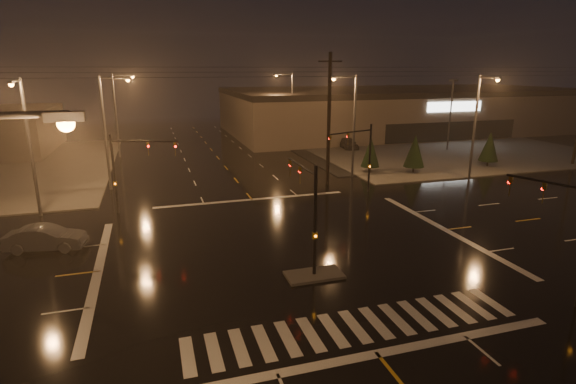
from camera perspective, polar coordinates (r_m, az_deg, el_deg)
ground at (r=27.63m, az=0.43°, el=-7.15°), size 140.00×140.00×0.00m
sidewalk_ne at (r=66.95m, az=17.52°, el=5.67°), size 36.00×36.00×0.12m
median_island at (r=24.15m, az=3.34°, el=-10.46°), size 3.00×1.60×0.15m
crosswalk at (r=20.16m, az=8.48°, el=-16.50°), size 15.00×2.60×0.01m
stop_bar_near at (r=18.69m, az=11.26°, el=-19.50°), size 16.00×0.50×0.01m
stop_bar_far at (r=37.67m, az=-4.61°, el=-0.96°), size 16.00×0.50×0.01m
parking_lot at (r=68.35m, az=21.94°, el=5.44°), size 50.00×24.00×0.08m
retail_building at (r=82.53m, az=14.36°, el=10.28°), size 60.20×28.30×7.20m
signal_mast_median at (r=23.62m, az=2.69°, el=-1.47°), size 0.25×4.59×6.00m
signal_mast_ne at (r=39.11m, az=9.32°, el=5.20°), size 4.84×1.86×6.00m
signal_mast_nw at (r=35.17m, az=-19.73°, el=3.35°), size 4.84×1.86×6.00m
signal_mast_se at (r=24.11m, az=32.28°, el=-3.68°), size 1.55×3.87×6.00m
streetlight_1 at (r=42.73m, az=-21.88°, el=7.89°), size 2.77×0.32×10.00m
streetlight_2 at (r=58.62m, az=-20.76°, el=9.77°), size 2.77×0.32×10.00m
streetlight_3 at (r=44.78m, az=8.05°, el=9.14°), size 2.77×0.32×10.00m
streetlight_4 at (r=63.39m, az=0.29°, el=11.10°), size 2.77×0.32×10.00m
streetlight_5 at (r=36.78m, az=-30.15°, el=5.85°), size 0.32×2.77×10.00m
streetlight_6 at (r=46.53m, az=22.94°, el=8.32°), size 0.32×2.77×10.00m
utility_pole_1 at (r=41.65m, az=5.22°, el=9.21°), size 2.20×0.32×12.00m
conifer_0 at (r=47.45m, az=10.46°, el=4.99°), size 1.94×1.94×3.72m
conifer_1 at (r=48.39m, az=15.79°, el=5.05°), size 2.13×2.13×4.03m
conifer_2 at (r=54.33m, az=24.22°, el=5.31°), size 2.07×2.07×3.93m
car_parked at (r=61.65m, az=7.66°, el=6.13°), size 2.23×4.68×1.54m
car_crossing at (r=30.83m, az=-28.43°, el=-5.16°), size 4.77×2.39×1.50m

